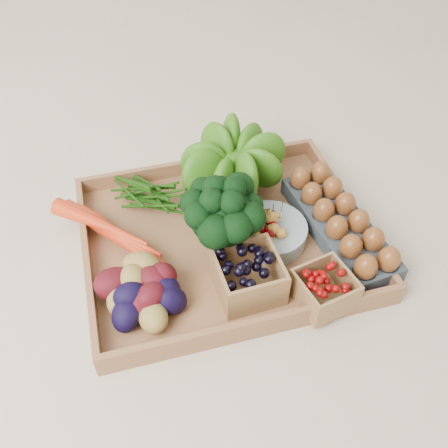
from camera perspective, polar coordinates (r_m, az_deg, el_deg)
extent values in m
plane|color=beige|center=(1.02, 0.00, -2.32)|extent=(4.00, 4.00, 0.00)
cube|color=#91603C|center=(1.01, 0.00, -2.04)|extent=(0.55, 0.45, 0.01)
sphere|color=#23570D|center=(1.07, 1.13, 7.40)|extent=(0.16, 0.16, 0.16)
cylinder|color=#8C9EA5|center=(1.00, 5.26, -1.00)|extent=(0.15, 0.15, 0.04)
cube|color=#343B43|center=(1.03, 12.93, -0.31)|extent=(0.14, 0.32, 0.04)
cube|color=black|center=(0.90, 2.76, -5.91)|extent=(0.12, 0.12, 0.08)
cube|color=#680404|center=(0.91, 11.38, -7.29)|extent=(0.11, 0.11, 0.06)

